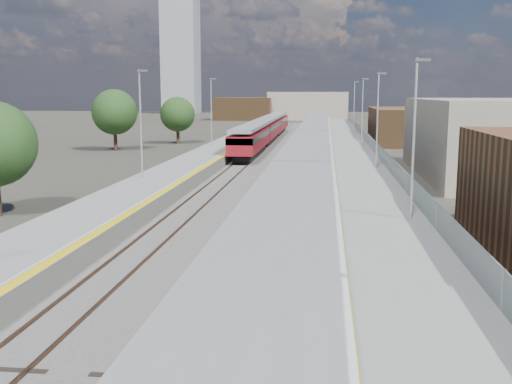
# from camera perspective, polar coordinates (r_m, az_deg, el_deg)

# --- Properties ---
(ground) EXTENTS (320.00, 320.00, 0.00)m
(ground) POSITION_cam_1_polar(r_m,az_deg,el_deg) (56.91, 4.01, 2.43)
(ground) COLOR #47443A
(ground) RESTS_ON ground
(ballast_bed) EXTENTS (10.50, 155.00, 0.06)m
(ballast_bed) POSITION_cam_1_polar(r_m,az_deg,el_deg) (59.52, 1.96, 2.79)
(ballast_bed) COLOR #565451
(ballast_bed) RESTS_ON ground
(tracks) EXTENTS (8.96, 160.00, 0.17)m
(tracks) POSITION_cam_1_polar(r_m,az_deg,el_deg) (61.13, 2.64, 3.04)
(tracks) COLOR #4C3323
(tracks) RESTS_ON ground
(platform_right) EXTENTS (4.70, 155.00, 8.52)m
(platform_right) POSITION_cam_1_polar(r_m,az_deg,el_deg) (59.33, 9.24, 3.14)
(platform_right) COLOR slate
(platform_right) RESTS_ON ground
(platform_left) EXTENTS (4.30, 155.00, 8.52)m
(platform_left) POSITION_cam_1_polar(r_m,az_deg,el_deg) (60.38, -4.50, 3.33)
(platform_left) COLOR slate
(platform_left) RESTS_ON ground
(buildings) EXTENTS (72.00, 185.50, 40.00)m
(buildings) POSITION_cam_1_polar(r_m,az_deg,el_deg) (146.53, -1.54, 10.96)
(buildings) COLOR brown
(buildings) RESTS_ON ground
(green_train) EXTENTS (3.01, 83.64, 3.31)m
(green_train) POSITION_cam_1_polar(r_m,az_deg,el_deg) (47.02, 5.33, 3.79)
(green_train) COLOR black
(green_train) RESTS_ON ground
(red_train) EXTENTS (2.63, 53.50, 3.32)m
(red_train) POSITION_cam_1_polar(r_m,az_deg,el_deg) (82.84, 1.03, 6.03)
(red_train) COLOR black
(red_train) RESTS_ON ground
(tree_b) EXTENTS (5.40, 5.40, 7.32)m
(tree_b) POSITION_cam_1_polar(r_m,az_deg,el_deg) (73.81, -13.33, 7.41)
(tree_b) COLOR #382619
(tree_b) RESTS_ON ground
(tree_c) EXTENTS (4.68, 4.68, 6.35)m
(tree_c) POSITION_cam_1_polar(r_m,az_deg,el_deg) (82.28, -7.49, 7.34)
(tree_c) COLOR #382619
(tree_c) RESTS_ON ground
(tree_d) EXTENTS (4.67, 4.67, 6.33)m
(tree_d) POSITION_cam_1_polar(r_m,az_deg,el_deg) (79.91, 20.07, 6.78)
(tree_d) COLOR #382619
(tree_d) RESTS_ON ground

